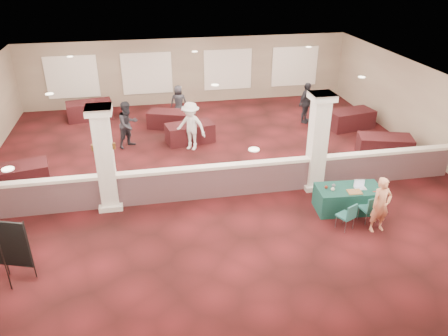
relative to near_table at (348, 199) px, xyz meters
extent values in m
plane|color=#471114|center=(-3.50, 3.00, -0.37)|extent=(16.00, 16.00, 0.00)
cube|color=#7C6655|center=(-3.50, 11.00, 1.23)|extent=(16.00, 0.04, 3.20)
cube|color=#7C6655|center=(-3.50, -5.00, 1.23)|extent=(16.00, 0.04, 3.20)
cube|color=#7C6655|center=(4.50, 3.00, 1.23)|extent=(0.04, 16.00, 3.20)
cube|color=white|center=(-3.50, 3.00, 2.83)|extent=(16.00, 16.00, 0.02)
cube|color=brown|center=(-3.50, 1.50, 0.13)|extent=(15.60, 0.20, 1.00)
cube|color=white|center=(-3.50, 1.50, 0.68)|extent=(15.60, 0.28, 0.10)
cube|color=silver|center=(-7.00, 1.50, 1.23)|extent=(0.50, 0.50, 3.20)
cube|color=silver|center=(-7.00, 1.50, -0.29)|extent=(0.70, 0.70, 0.16)
cube|color=silver|center=(-7.00, 1.50, 2.73)|extent=(0.72, 0.72, 0.20)
cube|color=silver|center=(-0.50, 1.50, 1.23)|extent=(0.50, 0.50, 3.20)
cube|color=silver|center=(-0.50, 1.50, -0.29)|extent=(0.70, 0.70, 0.16)
cube|color=silver|center=(-0.50, 1.50, 2.73)|extent=(0.72, 0.72, 0.20)
cylinder|color=brown|center=(-7.28, 1.50, 1.63)|extent=(0.12, 0.12, 0.18)
cylinder|color=white|center=(-7.28, 1.50, 1.63)|extent=(0.09, 0.09, 0.10)
cylinder|color=brown|center=(-6.72, 1.50, 1.63)|extent=(0.12, 0.12, 0.18)
cylinder|color=white|center=(-6.72, 1.50, 1.63)|extent=(0.09, 0.09, 0.10)
cube|color=#0D3226|center=(0.00, 0.00, 0.00)|extent=(1.98, 1.11, 0.73)
cube|color=#1F5C56|center=(0.29, -0.68, 0.05)|extent=(0.49, 0.49, 0.06)
cube|color=#1F5C56|center=(0.33, -0.87, 0.29)|extent=(0.41, 0.11, 0.41)
cylinder|color=slate|center=(0.15, -0.88, -0.17)|extent=(0.03, 0.03, 0.39)
cylinder|color=slate|center=(0.50, -0.83, -0.17)|extent=(0.03, 0.03, 0.39)
cylinder|color=slate|center=(0.09, -0.53, -0.17)|extent=(0.03, 0.03, 0.39)
cylinder|color=slate|center=(0.44, -0.48, -0.17)|extent=(0.03, 0.03, 0.39)
cube|color=#1F5C56|center=(-0.50, -0.90, 0.04)|extent=(0.55, 0.55, 0.05)
cube|color=#1F5C56|center=(-0.42, -1.07, 0.26)|extent=(0.37, 0.21, 0.39)
cylinder|color=slate|center=(-0.58, -1.13, -0.18)|extent=(0.03, 0.03, 0.38)
cylinder|color=slate|center=(-0.27, -0.98, -0.18)|extent=(0.03, 0.03, 0.38)
cylinder|color=slate|center=(-0.73, -0.82, -0.18)|extent=(0.03, 0.03, 0.38)
cylinder|color=slate|center=(-0.42, -0.67, -0.18)|extent=(0.03, 0.03, 0.38)
cube|color=black|center=(-9.05, -1.54, 0.74)|extent=(0.97, 0.38, 1.21)
cylinder|color=black|center=(-9.31, -1.21, 0.44)|extent=(0.04, 0.04, 1.61)
cylinder|color=black|center=(-8.64, -1.45, 0.44)|extent=(0.04, 0.04, 1.61)
cylinder|color=black|center=(-9.13, -1.78, 0.44)|extent=(0.04, 0.04, 1.61)
imported|color=#E8A565|center=(0.36, -1.15, 0.44)|extent=(0.62, 0.45, 1.62)
cube|color=black|center=(-10.00, 3.30, 0.02)|extent=(2.06, 1.34, 0.77)
cube|color=black|center=(-4.04, 6.00, 0.01)|extent=(2.01, 1.26, 0.76)
cube|color=black|center=(3.00, 3.30, 0.03)|extent=(2.14, 1.50, 0.79)
cube|color=black|center=(-8.24, 9.50, 0.04)|extent=(2.12, 1.30, 0.81)
cube|color=black|center=(-4.74, 7.76, 0.00)|extent=(1.98, 1.44, 0.73)
cube|color=black|center=(3.00, 6.20, 0.03)|extent=(2.10, 1.31, 0.79)
imported|color=black|center=(-6.44, 5.97, 0.56)|extent=(1.00, 0.95, 1.85)
imported|color=silver|center=(-4.07, 5.28, 0.58)|extent=(1.32, 1.14, 1.90)
imported|color=black|center=(1.30, 7.22, 0.54)|extent=(1.15, 1.07, 1.82)
imported|color=black|center=(-4.20, 8.84, 0.40)|extent=(0.78, 0.45, 1.53)
cube|color=silver|center=(0.30, -0.07, 0.38)|extent=(0.35, 0.26, 0.02)
cube|color=silver|center=(0.31, 0.04, 0.49)|extent=(0.33, 0.04, 0.22)
cube|color=silver|center=(0.30, 0.03, 0.48)|extent=(0.30, 0.03, 0.19)
cube|color=orange|center=(0.03, -0.25, 0.38)|extent=(0.43, 0.33, 0.03)
sphere|color=beige|center=(-0.56, -0.05, 0.42)|extent=(0.11, 0.11, 0.11)
sphere|color=maroon|center=(-0.70, 0.11, 0.42)|extent=(0.10, 0.10, 0.10)
sphere|color=#525257|center=(-0.44, 0.16, 0.42)|extent=(0.10, 0.10, 0.10)
cube|color=red|center=(0.63, -0.33, 0.37)|extent=(0.12, 0.04, 0.01)
camera|label=1|loc=(-5.74, -10.31, 6.74)|focal=35.00mm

